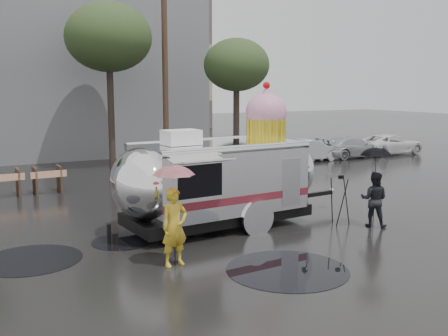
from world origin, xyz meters
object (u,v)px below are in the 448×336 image
person_left (175,227)px  tripod (340,195)px  airstream_trailer (221,175)px  person_right (374,199)px

person_left → tripod: person_left is taller
person_left → tripod: 5.73m
tripod → airstream_trailer: bearing=150.8°
airstream_trailer → tripod: bearing=-29.7°
airstream_trailer → person_left: 3.59m
person_left → tripod: bearing=1.3°
tripod → person_right: bearing=-45.1°
airstream_trailer → person_left: size_ratio=4.41×
person_right → tripod: 0.95m
tripod → person_left: bearing=-173.4°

